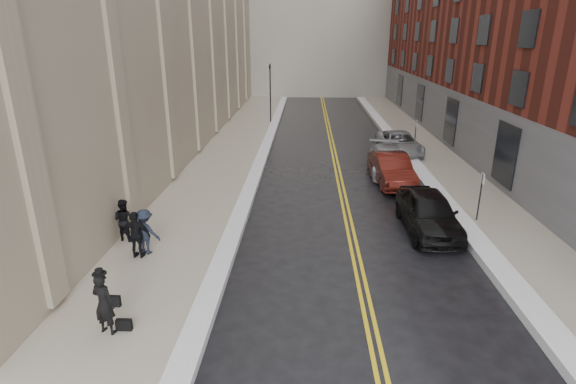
# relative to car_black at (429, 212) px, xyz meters

# --- Properties ---
(ground) EXTENTS (160.00, 160.00, 0.00)m
(ground) POSITION_rel_car_black_xyz_m (-5.60, -7.12, -0.82)
(ground) COLOR black
(ground) RESTS_ON ground
(sidewalk_left) EXTENTS (4.00, 64.00, 0.15)m
(sidewalk_left) POSITION_rel_car_black_xyz_m (-10.10, 8.88, -0.75)
(sidewalk_left) COLOR gray
(sidewalk_left) RESTS_ON ground
(sidewalk_right) EXTENTS (3.00, 64.00, 0.15)m
(sidewalk_right) POSITION_rel_car_black_xyz_m (3.40, 8.88, -0.75)
(sidewalk_right) COLOR gray
(sidewalk_right) RESTS_ON ground
(lane_stripe_a) EXTENTS (0.12, 64.00, 0.01)m
(lane_stripe_a) POSITION_rel_car_black_xyz_m (-3.22, 8.88, -0.82)
(lane_stripe_a) COLOR gold
(lane_stripe_a) RESTS_ON ground
(lane_stripe_b) EXTENTS (0.12, 64.00, 0.01)m
(lane_stripe_b) POSITION_rel_car_black_xyz_m (-2.98, 8.88, -0.82)
(lane_stripe_b) COLOR gold
(lane_stripe_b) RESTS_ON ground
(snow_ridge_left) EXTENTS (0.70, 60.80, 0.26)m
(snow_ridge_left) POSITION_rel_car_black_xyz_m (-7.80, 8.88, -0.69)
(snow_ridge_left) COLOR white
(snow_ridge_left) RESTS_ON ground
(snow_ridge_right) EXTENTS (0.85, 60.80, 0.30)m
(snow_ridge_right) POSITION_rel_car_black_xyz_m (1.55, 8.88, -0.67)
(snow_ridge_right) COLOR white
(snow_ridge_right) RESTS_ON ground
(building_right) EXTENTS (14.00, 50.00, 18.00)m
(building_right) POSITION_rel_car_black_xyz_m (11.90, 15.88, 8.18)
(building_right) COLOR maroon
(building_right) RESTS_ON ground
(traffic_signal) EXTENTS (0.18, 0.15, 5.20)m
(traffic_signal) POSITION_rel_car_black_xyz_m (-8.20, 22.88, 2.26)
(traffic_signal) COLOR black
(traffic_signal) RESTS_ON ground
(parking_sign_near) EXTENTS (0.06, 0.35, 2.23)m
(parking_sign_near) POSITION_rel_car_black_xyz_m (2.30, 0.88, 0.53)
(parking_sign_near) COLOR black
(parking_sign_near) RESTS_ON ground
(parking_sign_far) EXTENTS (0.06, 0.35, 2.23)m
(parking_sign_far) POSITION_rel_car_black_xyz_m (2.30, 12.88, 0.53)
(parking_sign_far) COLOR black
(parking_sign_far) RESTS_ON ground
(car_black) EXTENTS (2.05, 4.87, 1.65)m
(car_black) POSITION_rel_car_black_xyz_m (0.00, 0.00, 0.00)
(car_black) COLOR black
(car_black) RESTS_ON ground
(car_maroon) EXTENTS (1.98, 4.95, 1.60)m
(car_maroon) POSITION_rel_car_black_xyz_m (-0.40, 6.16, -0.02)
(car_maroon) COLOR #3F100B
(car_maroon) RESTS_ON ground
(car_silver_near) EXTENTS (2.32, 5.23, 1.49)m
(car_silver_near) POSITION_rel_car_black_xyz_m (-0.27, 8.12, -0.08)
(car_silver_near) COLOR #989B9F
(car_silver_near) RESTS_ON ground
(car_silver_far) EXTENTS (2.63, 5.38, 1.47)m
(car_silver_far) POSITION_rel_car_black_xyz_m (1.20, 12.46, -0.09)
(car_silver_far) COLOR #9FA2A7
(car_silver_far) RESTS_ON ground
(pedestrian_main) EXTENTS (0.73, 0.58, 1.74)m
(pedestrian_main) POSITION_rel_car_black_xyz_m (-10.12, -7.24, 0.20)
(pedestrian_main) COLOR black
(pedestrian_main) RESTS_ON sidewalk_left
(pedestrian_a) EXTENTS (0.94, 0.83, 1.63)m
(pedestrian_a) POSITION_rel_car_black_xyz_m (-11.80, -1.64, 0.14)
(pedestrian_a) COLOR black
(pedestrian_a) RESTS_ON sidewalk_left
(pedestrian_b) EXTENTS (1.19, 0.85, 1.67)m
(pedestrian_b) POSITION_rel_car_black_xyz_m (-10.61, -2.72, 0.16)
(pedestrian_b) COLOR black
(pedestrian_b) RESTS_ON sidewalk_left
(pedestrian_c) EXTENTS (1.04, 0.52, 1.71)m
(pedestrian_c) POSITION_rel_car_black_xyz_m (-10.80, -3.03, 0.18)
(pedestrian_c) COLOR black
(pedestrian_c) RESTS_ON sidewalk_left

